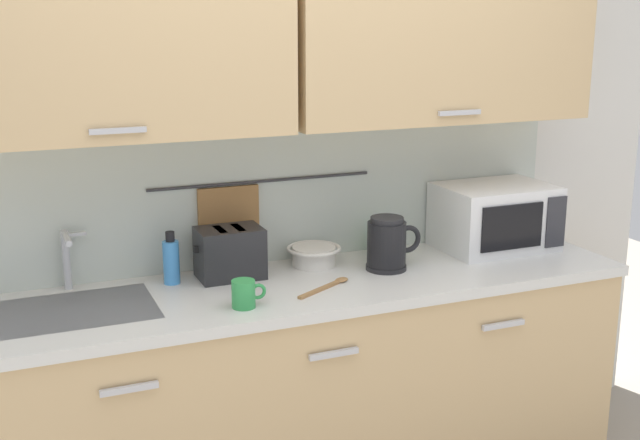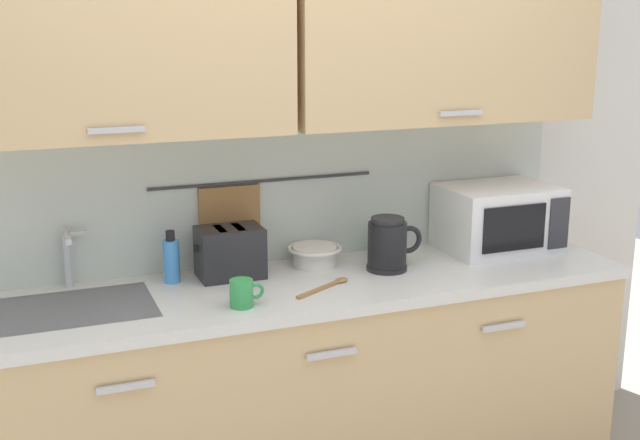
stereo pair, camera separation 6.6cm
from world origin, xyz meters
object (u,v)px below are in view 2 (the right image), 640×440
at_px(mixing_bowl, 315,254).
at_px(toaster, 230,252).
at_px(mug_by_kettle, 384,244).
at_px(microwave, 498,218).
at_px(wooden_spoon, 329,285).
at_px(electric_kettle, 388,244).
at_px(dish_soap_bottle, 171,260).
at_px(mug_near_sink, 242,293).

xyz_separation_m(mixing_bowl, toaster, (-0.35, -0.02, 0.05)).
bearing_deg(mug_by_kettle, microwave, -11.10).
bearing_deg(microwave, wooden_spoon, -166.69).
bearing_deg(microwave, mug_by_kettle, 168.90).
bearing_deg(electric_kettle, mixing_bowl, 147.51).
bearing_deg(wooden_spoon, mixing_bowl, 79.92).
distance_m(microwave, mug_by_kettle, 0.50).
bearing_deg(dish_soap_bottle, mixing_bowl, 0.15).
bearing_deg(mug_near_sink, toaster, 81.61).
relative_size(mixing_bowl, toaster, 0.84).
distance_m(electric_kettle, mixing_bowl, 0.29).
relative_size(mug_by_kettle, wooden_spoon, 0.47).
bearing_deg(dish_soap_bottle, mug_by_kettle, 2.15).
relative_size(microwave, mug_near_sink, 3.83).
height_order(microwave, mixing_bowl, microwave).
bearing_deg(mixing_bowl, wooden_spoon, -100.08).
bearing_deg(wooden_spoon, toaster, 140.61).
distance_m(electric_kettle, dish_soap_bottle, 0.82).
bearing_deg(toaster, dish_soap_bottle, 176.24).
height_order(mixing_bowl, toaster, toaster).
height_order(electric_kettle, toaster, electric_kettle).
bearing_deg(dish_soap_bottle, toaster, -3.76).
height_order(mug_near_sink, toaster, toaster).
bearing_deg(mug_by_kettle, wooden_spoon, -140.98).
bearing_deg(mug_by_kettle, toaster, -175.90).
bearing_deg(mug_by_kettle, electric_kettle, -111.15).
distance_m(mixing_bowl, toaster, 0.35).
height_order(microwave, mug_by_kettle, microwave).
height_order(mug_near_sink, mug_by_kettle, same).
xyz_separation_m(electric_kettle, wooden_spoon, (-0.29, -0.11, -0.10)).
bearing_deg(mixing_bowl, electric_kettle, -32.49).
height_order(mug_near_sink, wooden_spoon, mug_near_sink).
relative_size(electric_kettle, mug_near_sink, 1.89).
distance_m(dish_soap_bottle, mug_by_kettle, 0.88).
xyz_separation_m(mixing_bowl, mug_by_kettle, (0.32, 0.03, 0.00)).
distance_m(toaster, mug_by_kettle, 0.66).
distance_m(mug_near_sink, mug_by_kettle, 0.80).
xyz_separation_m(microwave, dish_soap_bottle, (-1.36, 0.06, -0.05)).
xyz_separation_m(mixing_bowl, wooden_spoon, (-0.05, -0.26, -0.04)).
xyz_separation_m(electric_kettle, dish_soap_bottle, (-0.81, 0.15, -0.01)).
distance_m(mug_near_sink, mixing_bowl, 0.52).
xyz_separation_m(toaster, wooden_spoon, (0.30, -0.25, -0.09)).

